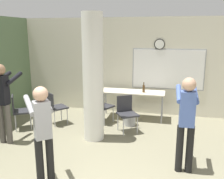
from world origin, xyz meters
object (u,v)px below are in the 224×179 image
at_px(chair_table_left, 102,105).
at_px(person_playing_front, 42,129).
at_px(person_watching_back, 3,97).
at_px(chair_table_front, 126,111).
at_px(person_playing_side, 187,117).
at_px(bottle_on_table, 144,88).
at_px(chair_by_left_wall, 19,109).
at_px(chair_near_pillar, 55,106).
at_px(folding_table, 132,93).

xyz_separation_m(chair_table_left, person_playing_front, (-0.13, -2.88, 0.44)).
xyz_separation_m(person_playing_front, person_watching_back, (-1.60, 1.25, 0.07)).
xyz_separation_m(chair_table_front, person_playing_side, (1.29, -1.55, 0.47)).
xyz_separation_m(bottle_on_table, chair_by_left_wall, (-2.94, -1.39, -0.37)).
distance_m(chair_near_pillar, chair_table_left, 1.22).
height_order(chair_by_left_wall, person_playing_side, person_playing_side).
distance_m(chair_table_left, person_watching_back, 2.43).
distance_m(folding_table, chair_near_pillar, 2.12).
bearing_deg(person_watching_back, chair_table_front, 26.85).
relative_size(chair_table_left, chair_by_left_wall, 1.00).
bearing_deg(chair_table_front, bottle_on_table, 71.65).
xyz_separation_m(bottle_on_table, chair_table_front, (-0.31, -0.93, -0.37)).
relative_size(chair_by_left_wall, person_playing_front, 0.54).
relative_size(chair_near_pillar, chair_by_left_wall, 1.00).
height_order(bottle_on_table, person_playing_side, person_playing_side).
relative_size(folding_table, chair_table_left, 2.04).
height_order(chair_table_front, person_playing_side, person_playing_side).
distance_m(folding_table, chair_by_left_wall, 2.99).
xyz_separation_m(chair_near_pillar, person_watching_back, (-0.56, -1.26, 0.52)).
xyz_separation_m(folding_table, bottle_on_table, (0.31, -0.04, 0.16)).
relative_size(chair_near_pillar, person_watching_back, 0.50).
distance_m(folding_table, chair_table_left, 0.95).
bearing_deg(chair_table_front, person_playing_side, -50.11).
bearing_deg(chair_near_pillar, person_playing_side, -26.22).
height_order(folding_table, chair_table_left, chair_table_left).
xyz_separation_m(folding_table, person_watching_back, (-2.45, -2.21, 0.30)).
xyz_separation_m(folding_table, chair_by_left_wall, (-2.62, -1.43, -0.21)).
bearing_deg(person_watching_back, person_playing_front, -38.16).
bearing_deg(chair_near_pillar, chair_table_left, 17.17).
distance_m(chair_near_pillar, person_playing_side, 3.59).
xyz_separation_m(chair_table_left, person_playing_side, (2.02, -1.93, 0.47)).
xyz_separation_m(folding_table, person_playing_side, (1.30, -2.51, 0.26)).
relative_size(folding_table, bottle_on_table, 6.36).
xyz_separation_m(chair_table_front, person_watching_back, (-2.45, -1.24, 0.52)).
distance_m(bottle_on_table, chair_table_front, 1.04).
bearing_deg(bottle_on_table, chair_near_pillar, -157.72).
bearing_deg(folding_table, bottle_on_table, -7.30).
distance_m(chair_table_front, person_watching_back, 2.80).
relative_size(chair_table_front, chair_by_left_wall, 1.00).
xyz_separation_m(chair_near_pillar, person_playing_front, (1.04, -2.52, 0.44)).
relative_size(person_playing_front, person_watching_back, 0.93).
bearing_deg(chair_table_front, person_watching_back, -153.15).
bearing_deg(person_playing_side, chair_near_pillar, 153.78).
bearing_deg(bottle_on_table, person_playing_front, -108.78).
distance_m(person_playing_front, person_watching_back, 2.03).
height_order(chair_near_pillar, person_playing_front, person_playing_front).
bearing_deg(chair_table_left, chair_near_pillar, -162.83).
bearing_deg(bottle_on_table, chair_by_left_wall, -154.67).
xyz_separation_m(chair_table_front, person_playing_front, (-0.86, -2.50, 0.44)).
xyz_separation_m(chair_table_front, chair_table_left, (-0.73, 0.38, 0.00)).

